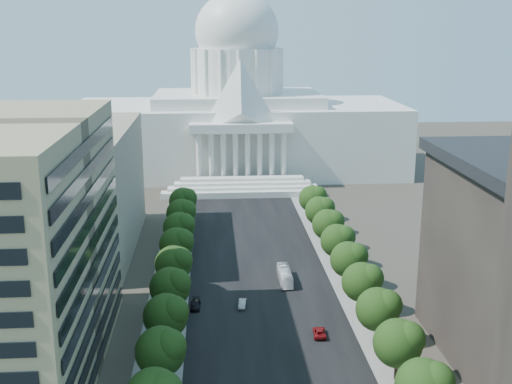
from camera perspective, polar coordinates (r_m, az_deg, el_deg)
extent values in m
cube|color=black|center=(151.10, -0.04, -5.98)|extent=(30.00, 260.00, 0.01)
cube|color=gray|center=(151.06, -7.29, -6.11)|extent=(8.00, 260.00, 0.02)
cube|color=gray|center=(153.52, 7.09, -5.75)|extent=(8.00, 260.00, 0.02)
cube|color=white|center=(239.75, -1.63, 4.88)|extent=(120.00, 50.00, 25.00)
cube|color=white|center=(237.71, -1.66, 8.32)|extent=(60.00, 40.00, 4.00)
cube|color=white|center=(211.83, -1.33, 5.77)|extent=(34.00, 8.00, 3.00)
cylinder|color=white|center=(236.81, -1.68, 10.73)|extent=(32.00, 32.00, 16.00)
ellipsoid|color=white|center=(236.26, -1.70, 14.12)|extent=(30.00, 30.00, 27.60)
cube|color=gray|center=(160.42, -17.67, 0.16)|extent=(38.00, 52.00, 30.00)
cylinder|color=#33261C|center=(101.64, -8.40, -16.16)|extent=(0.56, 0.56, 2.94)
sphere|color=black|center=(99.32, -8.50, -13.83)|extent=(7.60, 7.60, 7.60)
sphere|color=black|center=(98.02, -7.76, -13.45)|extent=(5.32, 5.32, 5.32)
cylinder|color=#33261C|center=(112.08, -7.95, -13.02)|extent=(0.56, 0.56, 2.94)
sphere|color=black|center=(109.99, -8.04, -10.85)|extent=(7.60, 7.60, 7.60)
sphere|color=black|center=(108.73, -7.37, -10.48)|extent=(5.32, 5.32, 5.32)
cylinder|color=#33261C|center=(122.82, -7.59, -10.42)|extent=(0.56, 0.56, 2.94)
sphere|color=black|center=(120.91, -7.66, -8.40)|extent=(7.60, 7.60, 7.60)
sphere|color=black|center=(119.69, -7.06, -8.04)|extent=(5.32, 5.32, 5.32)
cylinder|color=#33261C|center=(133.77, -7.29, -8.25)|extent=(0.56, 0.56, 2.94)
sphere|color=black|center=(132.01, -7.36, -6.37)|extent=(7.60, 7.60, 7.60)
sphere|color=black|center=(130.83, -6.80, -6.01)|extent=(5.32, 5.32, 5.32)
cylinder|color=#33261C|center=(144.88, -7.04, -6.40)|extent=(0.56, 0.56, 2.94)
sphere|color=black|center=(143.27, -7.10, -4.65)|extent=(7.60, 7.60, 7.60)
sphere|color=black|center=(142.11, -6.59, -4.31)|extent=(5.32, 5.32, 5.32)
cylinder|color=#33261C|center=(156.13, -6.83, -4.82)|extent=(0.56, 0.56, 2.94)
sphere|color=black|center=(154.63, -6.88, -3.18)|extent=(7.60, 7.60, 7.60)
sphere|color=black|center=(153.50, -6.41, -2.85)|extent=(5.32, 5.32, 5.32)
cylinder|color=#33261C|center=(167.48, -6.64, -3.45)|extent=(0.56, 0.56, 2.94)
sphere|color=black|center=(166.08, -6.69, -1.91)|extent=(7.60, 7.60, 7.60)
sphere|color=black|center=(164.97, -6.25, -1.60)|extent=(5.32, 5.32, 5.32)
cylinder|color=#33261C|center=(178.91, -6.48, -2.26)|extent=(0.56, 0.56, 2.94)
sphere|color=black|center=(177.61, -6.53, -0.81)|extent=(7.60, 7.60, 7.60)
sphere|color=black|center=(176.52, -6.12, -0.51)|extent=(5.32, 5.32, 5.32)
sphere|color=black|center=(92.12, 15.64, -15.87)|extent=(5.32, 5.32, 5.32)
cylinder|color=#33261C|center=(105.07, 12.33, -15.25)|extent=(0.56, 0.56, 2.94)
sphere|color=black|center=(102.84, 12.48, -12.98)|extent=(7.60, 7.60, 7.60)
sphere|color=black|center=(102.04, 13.37, -12.54)|extent=(5.32, 5.32, 5.32)
cylinder|color=#33261C|center=(115.21, 10.65, -12.33)|extent=(0.56, 0.56, 2.94)
sphere|color=black|center=(113.17, 10.77, -10.21)|extent=(7.60, 7.60, 7.60)
sphere|color=black|center=(112.37, 11.56, -9.80)|extent=(5.32, 5.32, 5.32)
cylinder|color=#33261C|center=(125.68, 9.28, -9.88)|extent=(0.56, 0.56, 2.94)
sphere|color=black|center=(123.81, 9.37, -7.90)|extent=(7.60, 7.60, 7.60)
sphere|color=black|center=(123.01, 10.08, -7.52)|extent=(5.32, 5.32, 5.32)
cylinder|color=#33261C|center=(136.39, 8.13, -7.81)|extent=(0.56, 0.56, 2.94)
sphere|color=black|center=(134.68, 8.20, -5.96)|extent=(7.60, 7.60, 7.60)
sphere|color=black|center=(133.87, 8.85, -5.60)|extent=(5.32, 5.32, 5.32)
cylinder|color=#33261C|center=(147.31, 7.16, -6.04)|extent=(0.56, 0.56, 2.94)
sphere|color=black|center=(145.72, 7.22, -4.31)|extent=(7.60, 7.60, 7.60)
sphere|color=black|center=(144.92, 7.81, -3.97)|extent=(5.32, 5.32, 5.32)
cylinder|color=#33261C|center=(158.38, 6.33, -4.52)|extent=(0.56, 0.56, 2.94)
sphere|color=black|center=(156.91, 6.38, -2.90)|extent=(7.60, 7.60, 7.60)
sphere|color=black|center=(156.10, 6.92, -2.57)|extent=(5.32, 5.32, 5.32)
cylinder|color=#33261C|center=(169.58, 5.62, -3.19)|extent=(0.56, 0.56, 2.94)
sphere|color=black|center=(168.21, 5.66, -1.67)|extent=(7.60, 7.60, 7.60)
sphere|color=black|center=(167.40, 6.16, -1.35)|extent=(5.32, 5.32, 5.32)
cylinder|color=#33261C|center=(180.89, 4.99, -2.03)|extent=(0.56, 0.56, 2.94)
sphere|color=black|center=(179.60, 5.02, -0.59)|extent=(7.60, 7.60, 7.60)
sphere|color=black|center=(178.79, 5.49, -0.30)|extent=(5.32, 5.32, 5.32)
cylinder|color=gray|center=(103.48, 13.95, -13.93)|extent=(0.18, 0.18, 9.00)
cylinder|color=gray|center=(101.17, 13.45, -11.85)|extent=(2.40, 0.14, 0.14)
sphere|color=gray|center=(100.90, 12.83, -11.95)|extent=(0.44, 0.44, 0.44)
cylinder|color=gray|center=(125.04, 10.46, -8.55)|extent=(0.18, 0.18, 9.00)
cylinder|color=gray|center=(123.14, 10.01, -6.74)|extent=(2.40, 0.14, 0.14)
sphere|color=gray|center=(122.92, 9.51, -6.81)|extent=(0.44, 0.44, 0.44)
cylinder|color=gray|center=(147.69, 8.08, -4.77)|extent=(0.18, 0.18, 9.00)
cylinder|color=gray|center=(146.08, 7.68, -3.19)|extent=(2.40, 0.14, 0.14)
sphere|color=gray|center=(145.90, 7.26, -3.24)|extent=(0.44, 0.44, 0.44)
cylinder|color=gray|center=(171.00, 6.36, -2.00)|extent=(0.18, 0.18, 9.00)
cylinder|color=gray|center=(169.61, 6.00, -0.61)|extent=(2.40, 0.14, 0.14)
sphere|color=gray|center=(169.45, 5.63, -0.65)|extent=(0.44, 0.44, 0.44)
cylinder|color=gray|center=(194.72, 5.06, 0.11)|extent=(0.18, 0.18, 9.00)
cylinder|color=gray|center=(193.50, 4.73, 1.33)|extent=(2.40, 0.14, 0.14)
sphere|color=gray|center=(193.36, 4.41, 1.30)|extent=(0.44, 0.44, 0.44)
imported|color=#96999D|center=(126.53, -1.23, -9.91)|extent=(1.85, 4.15, 1.32)
imported|color=maroon|center=(116.31, 5.66, -12.32)|extent=(2.51, 4.84, 1.30)
imported|color=black|center=(126.65, -5.40, -9.94)|extent=(2.06, 4.74, 1.36)
imported|color=white|center=(137.87, 2.58, -7.44)|extent=(2.45, 10.30, 2.87)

